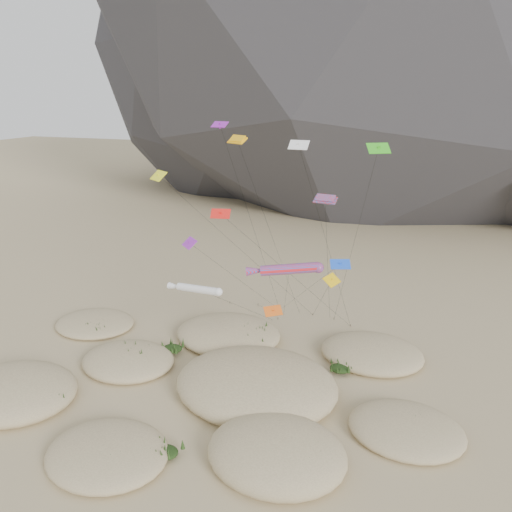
{
  "coord_description": "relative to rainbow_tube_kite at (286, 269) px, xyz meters",
  "views": [
    {
      "loc": [
        18.52,
        -39.09,
        30.4
      ],
      "look_at": [
        0.62,
        12.0,
        12.45
      ],
      "focal_mm": 35.0,
      "sensor_mm": 36.0,
      "label": 1
    }
  ],
  "objects": [
    {
      "name": "kite_stakes",
      "position": [
        -2.33,
        14.39,
        -12.17
      ],
      "size": [
        18.46,
        5.44,
        0.3
      ],
      "color": "#3F2D1E",
      "rests_on": "ground"
    },
    {
      "name": "delta_kites",
      "position": [
        -3.74,
        2.86,
        5.04
      ],
      "size": [
        28.33,
        19.85,
        27.18
      ],
      "color": "yellow",
      "rests_on": "ground"
    },
    {
      "name": "rainbow_tube_kite",
      "position": [
        0.0,
        0.0,
        0.0
      ],
      "size": [
        8.22,
        15.28,
        13.24
      ],
      "color": "#FF1A1A",
      "rests_on": "ground"
    },
    {
      "name": "dune_grass",
      "position": [
        -6.29,
        -6.47,
        -11.47
      ],
      "size": [
        42.89,
        27.67,
        1.44
      ],
      "color": "black",
      "rests_on": "ground"
    },
    {
      "name": "white_tube_kite",
      "position": [
        -10.63,
        -0.43,
        -3.53
      ],
      "size": [
        9.41,
        13.58,
        9.53
      ],
      "color": "white",
      "rests_on": "ground"
    },
    {
      "name": "orange_parafoil",
      "position": [
        -8.35,
        7.58,
        12.39
      ],
      "size": [
        7.58,
        9.2,
        25.48
      ],
      "color": "#FFB40D",
      "rests_on": "ground"
    },
    {
      "name": "ground",
      "position": [
        -5.04,
        -9.23,
        -12.32
      ],
      "size": [
        500.0,
        500.0,
        0.0
      ],
      "primitive_type": "plane",
      "color": "#CCB789",
      "rests_on": "ground"
    },
    {
      "name": "dunes",
      "position": [
        -6.11,
        -5.99,
        -11.57
      ],
      "size": [
        52.1,
        35.14,
        4.3
      ],
      "color": "#CCB789",
      "rests_on": "ground"
    },
    {
      "name": "multi_parafoil",
      "position": [
        2.95,
        4.6,
        6.73
      ],
      "size": [
        2.64,
        11.81,
        19.72
      ],
      "color": "red",
      "rests_on": "ground"
    }
  ]
}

